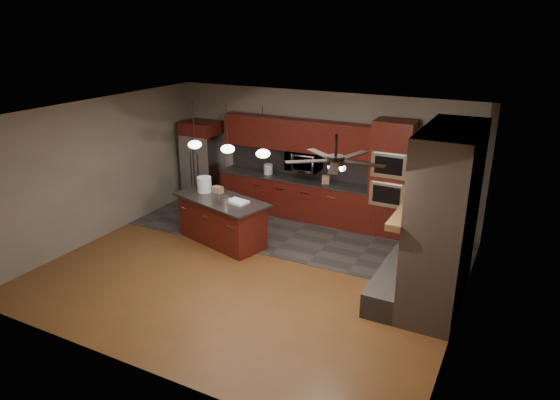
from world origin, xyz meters
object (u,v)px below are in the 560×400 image
Objects in this scene: paint_tray at (237,202)px; counter_bucket at (268,169)px; microwave at (304,161)px; counter_box at (326,180)px; refrigerator at (203,162)px; paint_can at (225,201)px; oven_tower at (391,179)px; kitchen_island at (222,220)px; white_bucket at (204,184)px; cardboard_box at (218,190)px.

counter_bucket is (-0.40, 1.98, 0.08)m from paint_tray.
counter_box is (0.57, -0.10, -0.31)m from microwave.
refrigerator is 8.52× the size of counter_bucket.
paint_can is (-0.63, -2.21, -0.31)m from microwave.
refrigerator is at bearing -179.08° from oven_tower.
oven_tower is 3.51m from kitchen_island.
microwave is 3.54× the size of paint_can.
white_bucket is 1.54× the size of cardboard_box.
kitchen_island is 12.23× the size of counter_box.
oven_tower is 2.84m from counter_bucket.
cardboard_box is at bearing -98.87° from counter_bucket.
white_bucket is 1.36× the size of counter_bucket.
microwave is at bearing 66.31° from cardboard_box.
oven_tower is at bearing 27.31° from white_bucket.
refrigerator is 0.92× the size of kitchen_island.
oven_tower is 1.42m from counter_box.
counter_bucket is at bearing 90.53° from cardboard_box.
counter_box reaches higher than cardboard_box.
oven_tower is 1.12× the size of kitchen_island.
paint_tray is 2.02m from counter_bucket.
microwave reaches higher than paint_can.
kitchen_island is at bearing -145.72° from oven_tower.
paint_can is at bearing -137.87° from counter_box.
microwave is 2.11m from paint_tray.
oven_tower is 1.21× the size of refrigerator.
kitchen_island is 0.61m from paint_can.
counter_box reaches higher than paint_tray.
kitchen_island is 0.83m from white_bucket.
microwave is 0.91m from counter_bucket.
oven_tower reaches higher than refrigerator.
refrigerator is at bearing 133.74° from paint_can.
white_bucket is at bearing 175.42° from kitchen_island.
oven_tower is 3.39m from paint_can.
counter_bucket is at bearing 112.61° from paint_tray.
kitchen_island is at bearing -174.11° from paint_tray.
white_bucket is at bearing -53.46° from refrigerator.
paint_tray reaches higher than kitchen_island.
oven_tower is 3.25× the size of microwave.
refrigerator is 1.76m from counter_bucket.
cardboard_box is at bearing 135.14° from paint_can.
oven_tower is 6.02× the size of paint_tray.
kitchen_island is at bearing -46.60° from refrigerator.
counter_box is (1.43, 1.89, 0.52)m from kitchen_island.
paint_tray is (-0.46, -2.03, -0.36)m from microwave.
oven_tower reaches higher than cardboard_box.
white_bucket is at bearing -152.69° from oven_tower.
white_bucket reaches higher than cardboard_box.
counter_bucket is (0.53, 1.75, -0.06)m from white_bucket.
cardboard_box is 2.34m from counter_box.
cardboard_box is (0.27, 0.07, -0.09)m from white_bucket.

